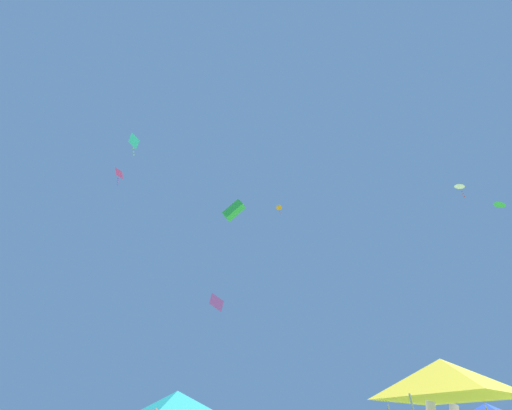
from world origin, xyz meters
The scene contains 9 objects.
canopy_tent_teal centered at (-3.87, 6.73, 2.50)m, with size 2.75×2.75×2.94m.
canopy_tent_yellow centered at (4.69, 6.35, 3.12)m, with size 3.43×3.43×3.67m.
kite_green_delta centered at (12.34, 11.98, 12.80)m, with size 0.73×0.75×0.35m.
kite_purple_diamond centered at (-5.61, 18.33, 9.97)m, with size 1.19×1.35×0.80m.
kite_white_delta centered at (14.21, 18.27, 18.77)m, with size 0.99×1.00×1.42m.
kite_green_box centered at (-3.28, 11.79, 13.60)m, with size 1.46×0.75×1.28m.
kite_orange_delta centered at (-1.26, 29.85, 25.83)m, with size 0.84×0.77×1.42m.
kite_cyan_diamond centered at (-14.83, 16.81, 26.21)m, with size 0.87×1.10×2.44m.
kite_magenta_diamond centered at (-17.68, 20.07, 25.03)m, with size 1.06×1.16×2.07m.
Camera 1 is at (0.44, -5.87, 1.55)m, focal length 23.92 mm.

